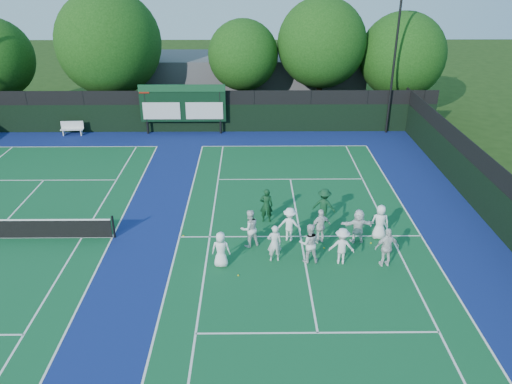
{
  "coord_description": "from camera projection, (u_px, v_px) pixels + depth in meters",
  "views": [
    {
      "loc": [
        -2.21,
        -18.53,
        11.5
      ],
      "look_at": [
        -2.0,
        3.0,
        1.3
      ],
      "focal_mm": 35.0,
      "sensor_mm": 36.0,
      "label": 1
    }
  ],
  "objects": [
    {
      "name": "tree_e",
      "position": [
        404.0,
        58.0,
        37.49
      ],
      "size": [
        6.42,
        6.42,
        7.97
      ],
      "color": "black",
      "rests_on": "ground"
    },
    {
      "name": "ground",
      "position": [
        303.0,
        248.0,
        21.68
      ],
      "size": [
        120.0,
        120.0,
        0.0
      ],
      "primitive_type": "plane",
      "color": "#1B350E",
      "rests_on": "ground"
    },
    {
      "name": "tennis_ball_2",
      "position": [
        371.0,
        243.0,
        22.01
      ],
      "size": [
        0.07,
        0.07,
        0.07
      ],
      "primitive_type": "sphere",
      "color": "#C5CA17",
      "rests_on": "ground"
    },
    {
      "name": "player_back_4",
      "position": [
        380.0,
        222.0,
        22.14
      ],
      "size": [
        0.84,
        0.59,
        1.63
      ],
      "primitive_type": "imported",
      "rotation": [
        0.0,
        0.0,
        3.05
      ],
      "color": "white",
      "rests_on": "ground"
    },
    {
      "name": "tree_c",
      "position": [
        245.0,
        57.0,
        37.35
      ],
      "size": [
        5.26,
        5.26,
        7.45
      ],
      "color": "black",
      "rests_on": "ground"
    },
    {
      "name": "near_court",
      "position": [
        301.0,
        236.0,
        22.58
      ],
      "size": [
        11.05,
        23.85,
        0.01
      ],
      "color": "#105029",
      "rests_on": "ground"
    },
    {
      "name": "player_back_2",
      "position": [
        321.0,
        226.0,
        21.81
      ],
      "size": [
        1.03,
        0.74,
        1.62
      ],
      "primitive_type": "imported",
      "rotation": [
        0.0,
        0.0,
        3.55
      ],
      "color": "silver",
      "rests_on": "ground"
    },
    {
      "name": "scoreboard",
      "position": [
        183.0,
        104.0,
        34.77
      ],
      "size": [
        6.0,
        0.21,
        3.55
      ],
      "color": "black",
      "rests_on": "ground"
    },
    {
      "name": "player_back_3",
      "position": [
        358.0,
        226.0,
        21.84
      ],
      "size": [
        1.5,
        0.54,
        1.6
      ],
      "primitive_type": "imported",
      "rotation": [
        0.0,
        0.0,
        3.19
      ],
      "color": "white",
      "rests_on": "ground"
    },
    {
      "name": "player_back_1",
      "position": [
        290.0,
        224.0,
        22.0
      ],
      "size": [
        1.14,
        0.83,
        1.58
      ],
      "primitive_type": "imported",
      "rotation": [
        0.0,
        0.0,
        2.88
      ],
      "color": "white",
      "rests_on": "ground"
    },
    {
      "name": "player_front_2",
      "position": [
        309.0,
        243.0,
        20.4
      ],
      "size": [
        0.89,
        0.72,
        1.75
      ],
      "primitive_type": "imported",
      "rotation": [
        0.0,
        0.0,
        3.21
      ],
      "color": "silver",
      "rests_on": "ground"
    },
    {
      "name": "tree_d",
      "position": [
        323.0,
        45.0,
        37.05
      ],
      "size": [
        6.59,
        6.59,
        8.97
      ],
      "color": "black",
      "rests_on": "ground"
    },
    {
      "name": "tennis_ball_0",
      "position": [
        238.0,
        275.0,
        19.78
      ],
      "size": [
        0.07,
        0.07,
        0.07
      ],
      "primitive_type": "sphere",
      "color": "#C5CA17",
      "rests_on": "ground"
    },
    {
      "name": "coach_left",
      "position": [
        266.0,
        205.0,
        23.54
      ],
      "size": [
        0.64,
        0.43,
        1.71
      ],
      "primitive_type": "imported",
      "rotation": [
        0.0,
        0.0,
        3.11
      ],
      "color": "#0E341A",
      "rests_on": "ground"
    },
    {
      "name": "tennis_ball_5",
      "position": [
        324.0,
        248.0,
        21.64
      ],
      "size": [
        0.07,
        0.07,
        0.07
      ],
      "primitive_type": "sphere",
      "color": "#C5CA17",
      "rests_on": "ground"
    },
    {
      "name": "player_front_1",
      "position": [
        274.0,
        243.0,
        20.48
      ],
      "size": [
        0.64,
        0.45,
        1.65
      ],
      "primitive_type": "imported",
      "rotation": [
        0.0,
        0.0,
        3.24
      ],
      "color": "silver",
      "rests_on": "ground"
    },
    {
      "name": "tennis_ball_1",
      "position": [
        293.0,
        212.0,
        24.68
      ],
      "size": [
        0.07,
        0.07,
        0.07
      ],
      "primitive_type": "sphere",
      "color": "#C5CA17",
      "rests_on": "ground"
    },
    {
      "name": "light_pole_right",
      "position": [
        396.0,
        42.0,
        33.24
      ],
      "size": [
        1.2,
        0.3,
        10.12
      ],
      "color": "black",
      "rests_on": "ground"
    },
    {
      "name": "coach_right",
      "position": [
        324.0,
        206.0,
        23.51
      ],
      "size": [
        1.25,
        0.97,
        1.71
      ],
      "primitive_type": "imported",
      "rotation": [
        0.0,
        0.0,
        2.8
      ],
      "color": "#0F391E",
      "rests_on": "ground"
    },
    {
      "name": "divider_fence_right",
      "position": [
        504.0,
        209.0,
        22.09
      ],
      "size": [
        0.08,
        32.0,
        3.0
      ],
      "color": "black",
      "rests_on": "ground"
    },
    {
      "name": "bench",
      "position": [
        72.0,
        128.0,
        35.22
      ],
      "size": [
        1.58,
        0.49,
        0.99
      ],
      "color": "silver",
      "rests_on": "ground"
    },
    {
      "name": "player_front_3",
      "position": [
        342.0,
        246.0,
        20.32
      ],
      "size": [
        1.11,
        0.73,
        1.6
      ],
      "primitive_type": "imported",
      "rotation": [
        0.0,
        0.0,
        3.0
      ],
      "color": "white",
      "rests_on": "ground"
    },
    {
      "name": "tree_b",
      "position": [
        112.0,
        46.0,
        36.91
      ],
      "size": [
        7.72,
        7.72,
        9.56
      ],
      "color": "black",
      "rests_on": "ground"
    },
    {
      "name": "player_front_0",
      "position": [
        221.0,
        249.0,
        20.14
      ],
      "size": [
        0.79,
        0.54,
        1.55
      ],
      "primitive_type": "imported",
      "rotation": [
        0.0,
        0.0,
        3.07
      ],
      "color": "white",
      "rests_on": "ground"
    },
    {
      "name": "court_apron",
      "position": [
        168.0,
        237.0,
        22.53
      ],
      "size": [
        34.0,
        32.0,
        0.01
      ],
      "primitive_type": "cube",
      "color": "navy",
      "rests_on": "ground"
    },
    {
      "name": "clubhouse",
      "position": [
        254.0,
        79.0,
        42.5
      ],
      "size": [
        18.0,
        6.0,
        4.0
      ],
      "primitive_type": "cube",
      "color": "#525257",
      "rests_on": "ground"
    },
    {
      "name": "tennis_ball_4",
      "position": [
        324.0,
        199.0,
        26.05
      ],
      "size": [
        0.07,
        0.07,
        0.07
      ],
      "primitive_type": "sphere",
      "color": "#C5CA17",
      "rests_on": "ground"
    },
    {
      "name": "player_back_0",
      "position": [
        250.0,
        228.0,
        21.52
      ],
      "size": [
        1.04,
        0.95,
        1.73
      ],
      "primitive_type": "imported",
      "rotation": [
        0.0,
        0.0,
        3.58
      ],
      "color": "silver",
      "rests_on": "ground"
    },
    {
      "name": "player_front_4",
      "position": [
        387.0,
        247.0,
        20.12
      ],
      "size": [
        1.05,
        0.54,
        1.72
      ],
      "primitive_type": "imported",
      "rotation": [
        0.0,
        0.0,
        3.27
      ],
      "color": "silver",
      "rests_on": "ground"
    },
    {
      "name": "tennis_ball_3",
      "position": [
        183.0,
        236.0,
        22.59
      ],
      "size": [
        0.07,
        0.07,
        0.07
      ],
      "primitive_type": "sphere",
      "color": "#C5CA17",
      "rests_on": "ground"
    },
    {
      "name": "back_fence",
      "position": [
        198.0,
        113.0,
        35.51
      ],
      "size": [
        34.0,
        0.08,
        3.0
      ],
      "color": "black",
      "rests_on": "ground"
    }
  ]
}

